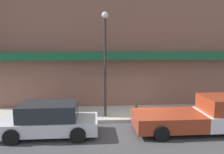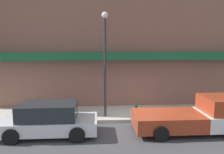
# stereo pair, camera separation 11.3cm
# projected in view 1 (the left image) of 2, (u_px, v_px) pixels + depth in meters

# --- Properties ---
(ground_plane) EXTENTS (80.00, 80.00, 0.00)m
(ground_plane) POSITION_uv_depth(u_px,v_px,m) (139.00, 122.00, 12.01)
(ground_plane) COLOR #424244
(sidewalk) EXTENTS (36.00, 2.81, 0.17)m
(sidewalk) POSITION_uv_depth(u_px,v_px,m) (135.00, 113.00, 13.39)
(sidewalk) COLOR #B7B2A8
(sidewalk) RESTS_ON ground
(building) EXTENTS (19.80, 3.80, 9.33)m
(building) POSITION_uv_depth(u_px,v_px,m) (128.00, 40.00, 15.59)
(building) COLOR brown
(building) RESTS_ON ground
(pickup_truck) EXTENTS (5.46, 2.28, 1.71)m
(pickup_truck) POSITION_uv_depth(u_px,v_px,m) (197.00, 116.00, 10.72)
(pickup_truck) COLOR white
(pickup_truck) RESTS_ON ground
(parked_car) EXTENTS (4.52, 2.04, 1.54)m
(parked_car) POSITION_uv_depth(u_px,v_px,m) (49.00, 120.00, 10.19)
(parked_car) COLOR silver
(parked_car) RESTS_ON ground
(fire_hydrant) EXTENTS (0.16, 0.16, 0.66)m
(fire_hydrant) POSITION_uv_depth(u_px,v_px,m) (136.00, 109.00, 12.69)
(fire_hydrant) COLOR #196633
(fire_hydrant) RESTS_ON sidewalk
(street_lamp) EXTENTS (0.36, 0.36, 5.81)m
(street_lamp) POSITION_uv_depth(u_px,v_px,m) (105.00, 53.00, 12.01)
(street_lamp) COLOR #2D2D2D
(street_lamp) RESTS_ON sidewalk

